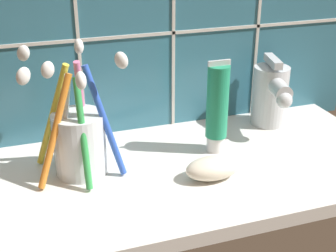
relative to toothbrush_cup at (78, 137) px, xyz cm
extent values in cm
cube|color=silver|center=(16.05, -3.16, -6.43)|extent=(60.00, 29.92, 2.00)
cube|color=beige|center=(16.05, 11.20, 10.42)|extent=(70.00, 0.24, 0.50)
cube|color=beige|center=(2.55, 11.20, 16.06)|extent=(0.50, 0.24, 46.97)
cylinder|color=silver|center=(0.15, 0.07, -1.05)|extent=(7.23, 7.23, 8.75)
cylinder|color=blue|center=(3.49, -1.62, 2.55)|extent=(5.12, 3.74, 15.43)
ellipsoid|color=white|center=(5.71, -3.05, 11.19)|extent=(2.60, 2.32, 2.60)
cylinder|color=pink|center=(1.24, 3.16, 2.54)|extent=(1.96, 4.27, 15.32)
ellipsoid|color=white|center=(1.74, 4.98, 11.18)|extent=(1.81, 2.39, 2.51)
cylinder|color=yellow|center=(-2.96, 2.41, 2.53)|extent=(5.85, 4.31, 15.43)
ellipsoid|color=white|center=(-5.61, 4.17, 11.12)|extent=(2.67, 2.38, 2.65)
cylinder|color=white|center=(-1.77, -0.46, 2.02)|extent=(3.39, 1.80, 14.24)
ellipsoid|color=white|center=(-3.09, -0.85, 10.15)|extent=(2.32, 1.83, 2.45)
cylinder|color=orange|center=(-3.12, -1.92, 2.18)|extent=(6.31, 3.55, 14.74)
ellipsoid|color=white|center=(-6.07, -3.28, 10.40)|extent=(2.71, 2.18, 2.67)
cylinder|color=green|center=(0.25, -2.91, 1.93)|extent=(0.91, 5.38, 14.19)
ellipsoid|color=white|center=(0.26, -5.52, 9.93)|extent=(1.30, 2.29, 2.61)
cylinder|color=white|center=(20.55, 0.07, -4.21)|extent=(2.76, 2.76, 2.42)
cylinder|color=#1E8C60|center=(20.55, 0.07, 2.52)|extent=(3.24, 3.24, 11.04)
cube|color=silver|center=(20.55, 0.07, 8.44)|extent=(3.41, 0.36, 0.80)
cylinder|color=silver|center=(33.12, 6.41, -0.39)|extent=(5.92, 5.92, 10.07)
cylinder|color=silver|center=(32.34, 3.00, 2.43)|extent=(4.15, 7.40, 2.66)
sphere|color=silver|center=(31.57, -0.41, 1.54)|extent=(2.48, 2.48, 2.48)
cube|color=silver|center=(33.12, 6.41, 5.64)|extent=(2.70, 6.16, 1.20)
ellipsoid|color=silver|center=(16.87, -7.34, -3.90)|extent=(7.73, 4.47, 3.05)
camera|label=1|loc=(-6.55, -57.87, 28.10)|focal=50.00mm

